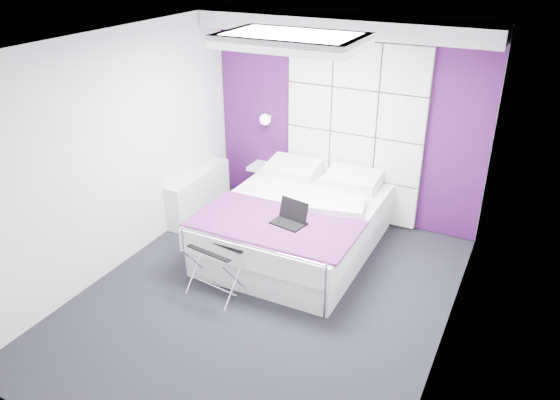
% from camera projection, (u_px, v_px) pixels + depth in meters
% --- Properties ---
extents(floor, '(4.40, 4.40, 0.00)m').
position_uv_depth(floor, '(265.00, 297.00, 5.74)').
color(floor, black).
rests_on(floor, ground).
extents(ceiling, '(4.40, 4.40, 0.00)m').
position_uv_depth(ceiling, '(261.00, 44.00, 4.60)').
color(ceiling, white).
rests_on(ceiling, wall_back).
extents(wall_back, '(3.60, 0.00, 3.60)m').
position_uv_depth(wall_back, '(344.00, 121.00, 6.94)').
color(wall_back, silver).
rests_on(wall_back, floor).
extents(wall_left, '(0.00, 4.40, 4.40)m').
position_uv_depth(wall_left, '(116.00, 154.00, 5.89)').
color(wall_left, silver).
rests_on(wall_left, floor).
extents(wall_right, '(0.00, 4.40, 4.40)m').
position_uv_depth(wall_right, '(458.00, 225.00, 4.45)').
color(wall_right, silver).
rests_on(wall_right, floor).
extents(accent_wall, '(3.58, 0.02, 2.58)m').
position_uv_depth(accent_wall, '(344.00, 121.00, 6.94)').
color(accent_wall, '#42114B').
rests_on(accent_wall, wall_back).
extents(soffit, '(3.58, 0.50, 0.20)m').
position_uv_depth(soffit, '(342.00, 26.00, 6.22)').
color(soffit, silver).
rests_on(soffit, wall_back).
extents(headboard, '(1.80, 0.08, 2.30)m').
position_uv_depth(headboard, '(353.00, 134.00, 6.89)').
color(headboard, silver).
rests_on(headboard, wall_back).
extents(skylight, '(1.36, 0.86, 0.12)m').
position_uv_depth(skylight, '(292.00, 39.00, 5.11)').
color(skylight, white).
rests_on(skylight, ceiling).
extents(wall_lamp, '(0.15, 0.15, 0.15)m').
position_uv_depth(wall_lamp, '(267.00, 119.00, 7.29)').
color(wall_lamp, white).
rests_on(wall_lamp, wall_back).
extents(radiator, '(0.22, 1.20, 0.60)m').
position_uv_depth(radiator, '(199.00, 193.00, 7.33)').
color(radiator, silver).
rests_on(radiator, floor).
extents(bed, '(1.82, 2.20, 0.77)m').
position_uv_depth(bed, '(296.00, 224.00, 6.49)').
color(bed, silver).
rests_on(bed, floor).
extents(nightstand, '(0.43, 0.34, 0.05)m').
position_uv_depth(nightstand, '(266.00, 168.00, 7.56)').
color(nightstand, silver).
rests_on(nightstand, wall_back).
extents(luggage_rack, '(0.55, 0.40, 0.54)m').
position_uv_depth(luggage_rack, '(216.00, 271.00, 5.70)').
color(luggage_rack, silver).
rests_on(luggage_rack, floor).
extents(laptop, '(0.35, 0.25, 0.25)m').
position_uv_depth(laptop, '(290.00, 217.00, 5.90)').
color(laptop, black).
rests_on(laptop, bed).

